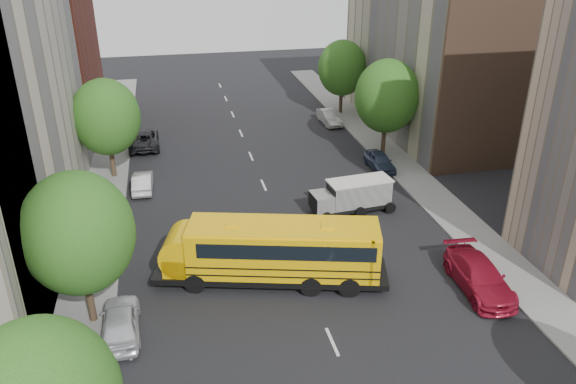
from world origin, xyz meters
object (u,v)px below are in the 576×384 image
object	(u,v)px
parked_car_2	(144,138)
parked_car_4	(380,161)
safari_truck	(353,195)
street_tree_2	(106,117)
parked_car_5	(329,117)
school_bus	(268,249)
street_tree_1	(78,233)
street_tree_5	(342,68)
parked_car_1	(143,182)
street_tree_4	(387,96)
parked_car_3	(479,276)
parked_car_0	(120,322)

from	to	relation	value
parked_car_2	parked_car_4	bearing A→B (deg)	152.35
safari_truck	street_tree_2	bearing A→B (deg)	143.46
safari_truck	parked_car_5	bearing A→B (deg)	72.59
school_bus	safari_truck	bearing A→B (deg)	59.16
parked_car_4	street_tree_2	bearing A→B (deg)	171.35
street_tree_1	street_tree_2	world-z (taller)	street_tree_1
street_tree_5	parked_car_1	xyz separation A→B (m)	(-19.80, -14.89, -4.06)
street_tree_2	street_tree_5	size ratio (longest dim) A/B	1.03
parked_car_1	parked_car_2	bearing A→B (deg)	-88.58
street_tree_1	safari_truck	bearing A→B (deg)	27.69
street_tree_4	street_tree_1	bearing A→B (deg)	-140.71
parked_car_1	parked_car_3	bearing A→B (deg)	137.91
street_tree_1	street_tree_4	size ratio (longest dim) A/B	0.98
parked_car_2	street_tree_4	bearing A→B (deg)	161.29
street_tree_5	parked_car_3	size ratio (longest dim) A/B	1.36
street_tree_2	parked_car_0	size ratio (longest dim) A/B	1.75
parked_car_2	parked_car_4	size ratio (longest dim) A/B	1.40
street_tree_5	parked_car_0	size ratio (longest dim) A/B	1.71
parked_car_4	parked_car_3	bearing A→B (deg)	-93.36
parked_car_4	street_tree_1	bearing A→B (deg)	-144.39
safari_truck	street_tree_4	bearing A→B (deg)	52.42
street_tree_1	safari_truck	world-z (taller)	street_tree_1
parked_car_5	parked_car_2	bearing A→B (deg)	-174.44
parked_car_1	parked_car_0	bearing A→B (deg)	88.63
street_tree_1	safari_truck	size ratio (longest dim) A/B	1.43
safari_truck	parked_car_4	world-z (taller)	safari_truck
parked_car_0	parked_car_4	world-z (taller)	parked_car_0
street_tree_2	street_tree_4	distance (m)	22.00
street_tree_4	school_bus	world-z (taller)	street_tree_4
parked_car_3	parked_car_4	world-z (taller)	parked_car_3
parked_car_3	street_tree_1	bearing A→B (deg)	178.80
school_bus	parked_car_3	distance (m)	11.28
parked_car_2	parked_car_0	bearing A→B (deg)	87.21
school_bus	safari_truck	xyz separation A→B (m)	(7.07, 6.85, -0.76)
parked_car_0	parked_car_3	world-z (taller)	parked_car_3
parked_car_2	parked_car_3	size ratio (longest dim) A/B	1.01
parked_car_4	parked_car_5	size ratio (longest dim) A/B	0.97
street_tree_2	parked_car_0	xyz separation A→B (m)	(1.40, -19.31, -4.08)
street_tree_5	parked_car_2	bearing A→B (deg)	-164.00
safari_truck	parked_car_1	size ratio (longest dim) A/B	1.41
street_tree_4	school_bus	distance (m)	21.12
school_bus	parked_car_0	world-z (taller)	school_bus
parked_car_1	street_tree_1	bearing A→B (deg)	83.13
street_tree_2	parked_car_3	bearing A→B (deg)	-44.70
safari_truck	parked_car_4	size ratio (longest dim) A/B	1.39
parked_car_5	parked_car_4	bearing A→B (deg)	-89.36
parked_car_0	school_bus	bearing A→B (deg)	-160.66
street_tree_5	parked_car_4	size ratio (longest dim) A/B	1.90
street_tree_2	parked_car_5	bearing A→B (deg)	24.22
street_tree_1	parked_car_1	distance (m)	15.86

